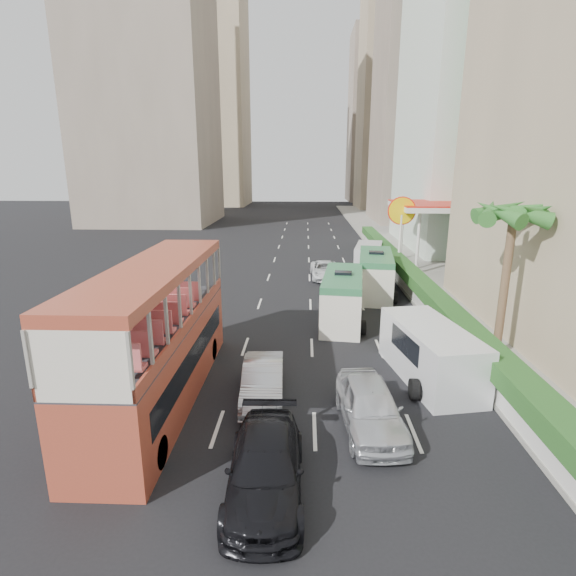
{
  "coord_description": "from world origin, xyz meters",
  "views": [
    {
      "loc": [
        -0.77,
        -14.94,
        8.3
      ],
      "look_at": [
        -1.5,
        4.0,
        3.2
      ],
      "focal_mm": 28.0,
      "sensor_mm": 36.0,
      "label": 1
    }
  ],
  "objects_px": {
    "minibus_far": "(375,274)",
    "palm_tree": "(504,286)",
    "double_decker_bus": "(159,334)",
    "panel_van_far": "(368,257)",
    "car_silver_lane_a": "(263,398)",
    "minibus_near": "(342,298)",
    "car_black": "(266,490)",
    "shell_station": "(433,236)",
    "panel_van_near": "(430,353)",
    "car_silver_lane_b": "(369,428)",
    "van_asset": "(325,278)"
  },
  "relations": [
    {
      "from": "panel_van_far",
      "to": "double_decker_bus",
      "type": "bearing_deg",
      "value": -104.3
    },
    {
      "from": "car_silver_lane_a",
      "to": "car_black",
      "type": "height_order",
      "value": "car_black"
    },
    {
      "from": "car_silver_lane_b",
      "to": "palm_tree",
      "type": "relative_size",
      "value": 0.71
    },
    {
      "from": "double_decker_bus",
      "to": "car_silver_lane_a",
      "type": "distance_m",
      "value": 4.5
    },
    {
      "from": "panel_van_far",
      "to": "car_silver_lane_b",
      "type": "bearing_deg",
      "value": -86.56
    },
    {
      "from": "double_decker_bus",
      "to": "car_black",
      "type": "bearing_deg",
      "value": -48.76
    },
    {
      "from": "minibus_far",
      "to": "palm_tree",
      "type": "bearing_deg",
      "value": -62.3
    },
    {
      "from": "car_black",
      "to": "shell_station",
      "type": "xyz_separation_m",
      "value": [
        11.75,
        27.85,
        2.75
      ]
    },
    {
      "from": "minibus_near",
      "to": "panel_van_near",
      "type": "relative_size",
      "value": 1.1
    },
    {
      "from": "palm_tree",
      "to": "shell_station",
      "type": "bearing_deg",
      "value": 83.4
    },
    {
      "from": "minibus_near",
      "to": "panel_van_far",
      "type": "distance_m",
      "value": 14.02
    },
    {
      "from": "double_decker_bus",
      "to": "car_silver_lane_a",
      "type": "height_order",
      "value": "double_decker_bus"
    },
    {
      "from": "van_asset",
      "to": "panel_van_near",
      "type": "bearing_deg",
      "value": -80.43
    },
    {
      "from": "panel_van_near",
      "to": "palm_tree",
      "type": "bearing_deg",
      "value": 19.21
    },
    {
      "from": "car_silver_lane_b",
      "to": "van_asset",
      "type": "bearing_deg",
      "value": 87.0
    },
    {
      "from": "minibus_near",
      "to": "shell_station",
      "type": "xyz_separation_m",
      "value": [
        8.68,
        14.17,
        1.4
      ]
    },
    {
      "from": "double_decker_bus",
      "to": "car_silver_lane_a",
      "type": "relative_size",
      "value": 2.61
    },
    {
      "from": "car_silver_lane_a",
      "to": "minibus_near",
      "type": "height_order",
      "value": "minibus_near"
    },
    {
      "from": "minibus_far",
      "to": "panel_van_near",
      "type": "relative_size",
      "value": 1.14
    },
    {
      "from": "car_silver_lane_b",
      "to": "car_silver_lane_a",
      "type": "bearing_deg",
      "value": 148.69
    },
    {
      "from": "minibus_near",
      "to": "palm_tree",
      "type": "xyz_separation_m",
      "value": [
        6.48,
        -4.83,
        2.03
      ]
    },
    {
      "from": "car_silver_lane_b",
      "to": "panel_van_near",
      "type": "xyz_separation_m",
      "value": [
        2.89,
        3.73,
        1.1
      ]
    },
    {
      "from": "minibus_near",
      "to": "palm_tree",
      "type": "relative_size",
      "value": 0.95
    },
    {
      "from": "minibus_far",
      "to": "shell_station",
      "type": "relative_size",
      "value": 0.79
    },
    {
      "from": "van_asset",
      "to": "palm_tree",
      "type": "bearing_deg",
      "value": -66.96
    },
    {
      "from": "double_decker_bus",
      "to": "palm_tree",
      "type": "bearing_deg",
      "value": 16.16
    },
    {
      "from": "minibus_far",
      "to": "panel_van_far",
      "type": "distance_m",
      "value": 8.09
    },
    {
      "from": "double_decker_bus",
      "to": "car_black",
      "type": "xyz_separation_m",
      "value": [
        4.25,
        -4.85,
        -2.53
      ]
    },
    {
      "from": "car_silver_lane_b",
      "to": "panel_van_far",
      "type": "height_order",
      "value": "panel_van_far"
    },
    {
      "from": "double_decker_bus",
      "to": "minibus_far",
      "type": "relative_size",
      "value": 1.74
    },
    {
      "from": "double_decker_bus",
      "to": "palm_tree",
      "type": "relative_size",
      "value": 1.72
    },
    {
      "from": "car_black",
      "to": "double_decker_bus",
      "type": "bearing_deg",
      "value": 129.66
    },
    {
      "from": "car_silver_lane_a",
      "to": "van_asset",
      "type": "xyz_separation_m",
      "value": [
        3.08,
        18.84,
        0.0
      ]
    },
    {
      "from": "car_silver_lane_b",
      "to": "panel_van_near",
      "type": "bearing_deg",
      "value": 47.53
    },
    {
      "from": "minibus_near",
      "to": "palm_tree",
      "type": "distance_m",
      "value": 8.34
    },
    {
      "from": "minibus_far",
      "to": "palm_tree",
      "type": "height_order",
      "value": "palm_tree"
    },
    {
      "from": "car_black",
      "to": "minibus_far",
      "type": "relative_size",
      "value": 0.77
    },
    {
      "from": "double_decker_bus",
      "to": "panel_van_near",
      "type": "xyz_separation_m",
      "value": [
        10.29,
        1.98,
        -1.43
      ]
    },
    {
      "from": "van_asset",
      "to": "double_decker_bus",
      "type": "bearing_deg",
      "value": -111.81
    },
    {
      "from": "double_decker_bus",
      "to": "palm_tree",
      "type": "height_order",
      "value": "palm_tree"
    },
    {
      "from": "car_silver_lane_b",
      "to": "van_asset",
      "type": "distance_m",
      "value": 20.7
    },
    {
      "from": "car_silver_lane_a",
      "to": "minibus_near",
      "type": "distance_m",
      "value": 9.54
    },
    {
      "from": "car_silver_lane_a",
      "to": "car_black",
      "type": "bearing_deg",
      "value": -86.62
    },
    {
      "from": "car_silver_lane_a",
      "to": "panel_van_near",
      "type": "bearing_deg",
      "value": 13.22
    },
    {
      "from": "van_asset",
      "to": "shell_station",
      "type": "xyz_separation_m",
      "value": [
        9.2,
        4.06,
        2.75
      ]
    },
    {
      "from": "car_silver_lane_a",
      "to": "minibus_far",
      "type": "bearing_deg",
      "value": 63.78
    },
    {
      "from": "panel_van_near",
      "to": "panel_van_far",
      "type": "relative_size",
      "value": 1.08
    },
    {
      "from": "panel_van_far",
      "to": "palm_tree",
      "type": "xyz_separation_m",
      "value": [
        3.22,
        -18.47,
        2.36
      ]
    },
    {
      "from": "minibus_far",
      "to": "car_silver_lane_b",
      "type": "bearing_deg",
      "value": -91.59
    },
    {
      "from": "double_decker_bus",
      "to": "panel_van_near",
      "type": "relative_size",
      "value": 1.99
    }
  ]
}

